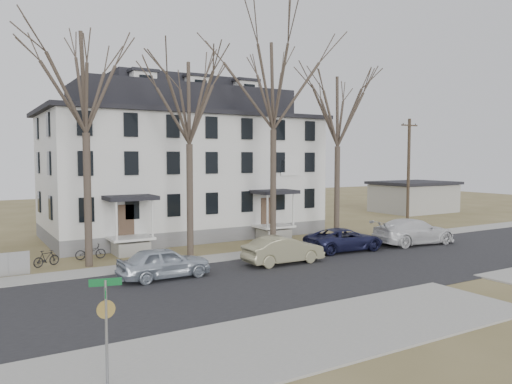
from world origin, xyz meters
TOP-DOWN VIEW (x-y plane):
  - ground at (0.00, 0.00)m, footprint 120.00×120.00m
  - main_road at (0.00, 2.00)m, footprint 120.00×10.00m
  - far_sidewalk at (0.00, 8.00)m, footprint 120.00×2.00m
  - near_sidewalk_left at (-8.00, -5.00)m, footprint 20.00×5.00m
  - yellow_curb at (5.00, 7.10)m, footprint 14.00×0.25m
  - boarding_house at (-2.00, 17.95)m, footprint 20.80×12.36m
  - distant_building at (26.00, 20.00)m, footprint 8.50×6.50m
  - tree_far_left at (-11.00, 9.80)m, footprint 8.40×8.40m
  - tree_mid_left at (-5.00, 9.80)m, footprint 7.80×7.80m
  - tree_center at (1.00, 9.80)m, footprint 9.00×9.00m
  - tree_mid_right at (6.50, 9.80)m, footprint 7.80×7.80m
  - utility_pole_far at (18.50, 14.00)m, footprint 2.00×0.28m
  - car_silver at (-8.47, 4.96)m, footprint 4.58×1.94m
  - car_tan at (-1.54, 4.80)m, footprint 4.66×1.66m
  - car_navy at (3.96, 6.02)m, footprint 5.33×2.78m
  - car_white at (9.63, 5.43)m, footprint 6.20×3.00m
  - bicycle_left at (-10.54, 11.51)m, footprint 1.75×0.73m
  - bicycle_right at (-13.04, 10.76)m, footprint 1.54×0.92m
  - street_sign at (-13.87, -5.33)m, footprint 0.81×0.81m

SIDE VIEW (x-z plane):
  - ground at x=0.00m, z-range 0.00..0.00m
  - main_road at x=0.00m, z-range -0.02..0.02m
  - far_sidewalk at x=0.00m, z-range -0.04..0.04m
  - near_sidewalk_left at x=-8.00m, z-range -0.04..0.04m
  - yellow_curb at x=5.00m, z-range -0.03..0.03m
  - bicycle_right at x=-13.04m, z-range 0.00..0.89m
  - bicycle_left at x=-10.54m, z-range 0.00..0.90m
  - car_navy at x=3.96m, z-range 0.00..1.43m
  - car_tan at x=-1.54m, z-range 0.00..1.53m
  - car_silver at x=-8.47m, z-range 0.00..1.55m
  - car_white at x=9.63m, z-range 0.00..1.74m
  - distant_building at x=26.00m, z-range 0.00..3.35m
  - street_sign at x=-13.87m, z-range 0.44..3.30m
  - utility_pole_far at x=18.50m, z-range 0.15..9.65m
  - boarding_house at x=-2.00m, z-range -0.65..11.40m
  - tree_mid_left at x=-5.00m, z-range 3.23..15.97m
  - tree_mid_right at x=6.50m, z-range 3.23..15.97m
  - tree_far_left at x=-11.00m, z-range 3.48..17.20m
  - tree_center at x=1.00m, z-range 3.73..18.43m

